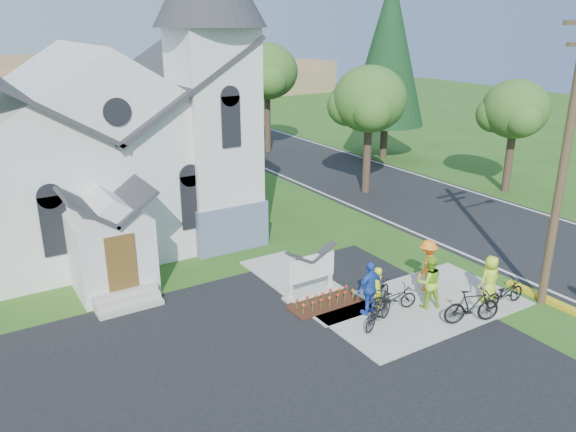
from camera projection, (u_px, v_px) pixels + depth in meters
ground at (397, 324)px, 18.07m from camera, size 120.00×120.00×0.00m
road at (353, 177)px, 35.08m from camera, size 8.00×90.00×0.02m
sidewalk at (420, 306)px, 19.21m from camera, size 7.00×4.00×0.05m
church at (105, 121)px, 23.63m from camera, size 12.35×12.00×13.00m
church_sign at (311, 268)px, 19.70m from camera, size 2.20×0.40×1.70m
flower_bed at (325, 304)px, 19.31m from camera, size 2.60×1.10×0.07m
utility_pole at (567, 149)px, 17.75m from camera, size 3.45×0.28×10.00m
tree_road_near at (370, 100)px, 30.21m from camera, size 4.00×4.00×7.05m
tree_road_mid at (267, 72)px, 39.89m from camera, size 4.40×4.40×7.80m
tree_road_far at (516, 110)px, 30.67m from camera, size 3.60×3.60×6.30m
conifer at (389, 50)px, 37.53m from camera, size 5.20×5.20×12.40m
distant_hills at (84, 86)px, 64.20m from camera, size 61.00×10.00×5.60m
cyclist_0 at (376, 288)px, 18.68m from camera, size 0.60×0.42×1.54m
bike_0 at (393, 298)px, 18.76m from camera, size 1.75×0.99×0.87m
cyclist_1 at (429, 282)px, 18.81m from camera, size 1.08×0.96×1.84m
bike_1 at (379, 310)px, 17.75m from camera, size 1.87×1.21×1.09m
cyclist_2 at (370, 288)px, 18.35m from camera, size 1.13×0.58×1.86m
bike_2 at (377, 293)px, 19.05m from camera, size 1.78×1.22×0.89m
cyclist_3 at (427, 265)px, 20.04m from camera, size 1.40×1.11×1.89m
bike_3 at (472, 306)px, 17.92m from camera, size 1.98×1.16×1.15m
cyclist_4 at (490, 279)px, 19.21m from camera, size 0.85×0.59×1.68m
bike_4 at (505, 293)px, 19.07m from camera, size 1.74×0.65×0.91m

